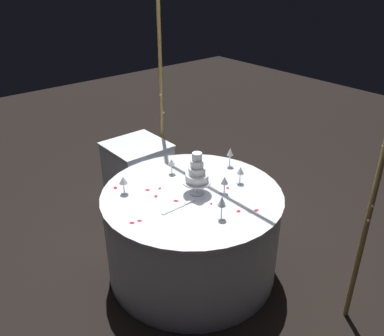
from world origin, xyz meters
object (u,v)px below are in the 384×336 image
at_px(tiered_cake, 197,174).
at_px(wine_glass_4, 123,181).
at_px(cake_knife, 181,206).
at_px(side_table, 139,177).
at_px(wine_glass_2, 240,171).
at_px(wine_glass_0, 222,202).
at_px(main_table, 192,232).
at_px(decorative_arch, 248,69).
at_px(wine_glass_1, 230,153).
at_px(wine_glass_5, 172,163).
at_px(wine_glass_3, 225,181).

height_order(tiered_cake, wine_glass_4, tiered_cake).
bearing_deg(cake_knife, side_table, 162.07).
bearing_deg(side_table, wine_glass_2, 9.63).
height_order(wine_glass_0, cake_knife, wine_glass_0).
distance_m(main_table, tiered_cake, 0.55).
distance_m(decorative_arch, wine_glass_0, 1.04).
distance_m(wine_glass_2, cake_knife, 0.59).
relative_size(main_table, side_table, 1.91).
relative_size(wine_glass_2, wine_glass_4, 1.01).
relative_size(wine_glass_1, wine_glass_5, 1.26).
xyz_separation_m(wine_glass_2, wine_glass_5, (-0.48, -0.32, -0.01)).
relative_size(main_table, tiered_cake, 4.11).
relative_size(wine_glass_1, wine_glass_3, 1.20).
bearing_deg(wine_glass_4, wine_glass_3, 49.89).
distance_m(wine_glass_1, cake_knife, 0.78).
height_order(main_table, wine_glass_0, wine_glass_0).
relative_size(side_table, wine_glass_5, 5.41).
xyz_separation_m(main_table, wine_glass_0, (0.39, -0.06, 0.51)).
relative_size(tiered_cake, wine_glass_4, 2.39).
height_order(tiered_cake, wine_glass_0, tiered_cake).
distance_m(wine_glass_0, cake_knife, 0.35).
bearing_deg(wine_glass_5, wine_glass_0, -10.67).
distance_m(tiered_cake, wine_glass_2, 0.39).
bearing_deg(cake_knife, wine_glass_1, 107.68).
bearing_deg(wine_glass_0, tiered_cake, 166.06).
distance_m(side_table, wine_glass_3, 1.33).
bearing_deg(side_table, wine_glass_1, 20.68).
xyz_separation_m(decorative_arch, tiered_cake, (0.03, -0.52, -0.70)).
xyz_separation_m(main_table, wine_glass_5, (-0.35, 0.08, 0.47)).
relative_size(side_table, wine_glass_0, 4.12).
relative_size(decorative_arch, wine_glass_3, 17.37).
distance_m(wine_glass_0, wine_glass_1, 0.81).
relative_size(side_table, wine_glass_4, 5.14).
xyz_separation_m(wine_glass_0, wine_glass_4, (-0.73, -0.33, -0.02)).
bearing_deg(wine_glass_5, tiered_cake, -7.43).
xyz_separation_m(decorative_arch, cake_knife, (0.09, -0.73, -0.87)).
relative_size(wine_glass_4, wine_glass_5, 1.05).
distance_m(wine_glass_2, wine_glass_3, 0.21).
xyz_separation_m(wine_glass_3, cake_knife, (-0.07, -0.37, -0.10)).
distance_m(side_table, wine_glass_0, 1.58).
bearing_deg(wine_glass_1, main_table, -75.58).
bearing_deg(wine_glass_5, wine_glass_4, -87.83).
distance_m(side_table, tiered_cake, 1.24).
distance_m(tiered_cake, wine_glass_3, 0.22).
xyz_separation_m(tiered_cake, wine_glass_1, (-0.17, 0.52, -0.04)).
xyz_separation_m(tiered_cake, cake_knife, (0.07, -0.21, -0.17)).
bearing_deg(wine_glass_1, wine_glass_4, -101.64).
relative_size(main_table, wine_glass_4, 9.81).
bearing_deg(wine_glass_0, cake_knife, -157.80).
relative_size(decorative_arch, wine_glass_1, 14.52).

